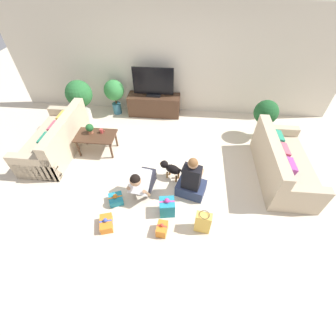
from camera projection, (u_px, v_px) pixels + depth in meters
The scene contains 20 objects.
ground_plane at pixel (161, 175), 4.67m from camera, with size 16.00×16.00×0.00m, color beige.
wall_back at pixel (172, 62), 5.58m from camera, with size 8.40×0.06×2.60m.
sofa_left at pixel (57, 140), 5.01m from camera, with size 0.89×1.89×0.83m.
sofa_right at pixel (281, 164), 4.46m from camera, with size 0.89×1.89×0.83m.
coffee_table at pixel (96, 137), 4.94m from camera, with size 0.86×0.54×0.44m.
tv_console at pixel (154, 105), 6.13m from camera, with size 1.38×0.48×0.55m.
tv at pixel (153, 84), 5.70m from camera, with size 1.04×0.20×0.73m.
potted_plant_back_left at pixel (114, 92), 5.91m from camera, with size 0.52×0.52×0.94m.
potted_plant_corner_right at pixel (266, 114), 5.13m from camera, with size 0.54×0.54×0.95m.
potted_plant_corner_left at pixel (80, 96), 5.62m from camera, with size 0.65×0.65×1.08m.
person_kneeling at pixel (142, 181), 4.10m from camera, with size 0.42×0.79×0.76m.
person_sitting at pixel (191, 182), 4.10m from camera, with size 0.61×0.57×0.92m.
dog at pixel (170, 168), 4.45m from camera, with size 0.50×0.30×0.37m.
gift_box_a at pixel (106, 223), 3.77m from camera, with size 0.28×0.36×0.21m.
gift_box_b at pixel (167, 207), 3.91m from camera, with size 0.30×0.29×0.38m.
gift_box_c at pixel (162, 229), 3.68m from camera, with size 0.19×0.25×0.24m.
gift_box_d at pixel (116, 199), 4.14m from camera, with size 0.33×0.33×0.20m.
gift_bag_a at pixel (203, 222), 3.64m from camera, with size 0.27×0.19×0.43m.
mug at pixel (101, 131), 4.93m from camera, with size 0.12×0.08×0.09m.
tabletop_plant at pixel (90, 128), 4.87m from camera, with size 0.17×0.17×0.22m.
Camera 1 is at (0.46, -3.15, 3.41)m, focal length 24.00 mm.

